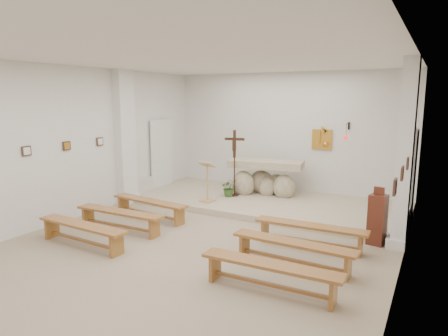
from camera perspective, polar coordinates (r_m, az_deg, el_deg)
The scene contains 29 objects.
ground at distance 7.64m, azimuth -4.50°, elevation -11.41°, with size 7.00×10.00×0.00m, color tan.
wall_left at distance 9.54m, azimuth -22.56°, elevation 3.01°, with size 0.02×10.00×3.50m, color white.
wall_right at distance 6.06m, azimuth 24.18°, elevation -0.75°, with size 0.02×10.00×3.50m, color white.
wall_back at distance 11.66m, azimuth 8.86°, elevation 4.80°, with size 7.00×0.02×3.50m, color white.
ceiling at distance 7.15m, azimuth -4.90°, elevation 15.61°, with size 7.00×10.00×0.02m, color silver.
sanctuary_platform at distance 10.58m, azimuth 5.88°, elevation -4.89°, with size 6.98×3.00×0.15m, color #C3B196.
pilaster_left at distance 10.82m, azimuth -13.93°, elevation 4.23°, with size 0.26×0.55×3.50m, color white.
pilaster_right at distance 8.04m, azimuth 24.47°, elevation 1.69°, with size 0.26×0.55×3.50m, color white.
gold_wall_relief at distance 11.34m, azimuth 13.81°, elevation 3.97°, with size 0.55×0.04×0.55m, color gold.
sanctuary_lamp at distance 10.92m, azimuth 17.06°, elevation 4.44°, with size 0.11×0.36×0.44m.
station_frame_left_front at distance 9.05m, azimuth -26.38°, elevation 2.20°, with size 0.03×0.20×0.20m, color #42291D.
station_frame_left_mid at distance 9.66m, azimuth -21.55°, elevation 2.97°, with size 0.03×0.20×0.20m, color #42291D.
station_frame_left_rear at distance 10.32m, azimuth -17.32°, elevation 3.63°, with size 0.03×0.20×0.20m, color #42291D.
station_frame_right_front at distance 5.28m, azimuth 23.24°, elevation -2.50°, with size 0.03×0.20×0.20m, color #42291D.
station_frame_right_mid at distance 6.26m, azimuth 24.12°, elevation -0.70°, with size 0.03×0.20×0.20m, color #42291D.
station_frame_right_rear at distance 7.25m, azimuth 24.76°, elevation 0.61°, with size 0.03×0.20×0.20m, color #42291D.
radiator_left at distance 11.61m, azimuth -11.52°, elevation -2.70°, with size 0.10×0.85×0.52m, color silver.
radiator_right at distance 9.02m, azimuth 24.50°, elevation -7.11°, with size 0.10×0.85×0.52m, color silver.
altar at distance 11.08m, azimuth 5.84°, elevation -1.70°, with size 2.11×1.11×1.03m.
lectern at distance 10.20m, azimuth -2.41°, elevation -1.94°, with size 0.40×0.35×1.06m.
crucifix_stand at distance 10.70m, azimuth 1.50°, elevation 1.41°, with size 0.54×0.24×1.79m.
potted_plant at distance 10.79m, azimuth 0.75°, elevation -2.81°, with size 0.44×0.38×0.48m, color #315722.
donation_pedestal at distance 8.23m, azimuth 21.05°, elevation -6.83°, with size 0.35×0.35×1.13m.
bench_left_front at distance 9.48m, azimuth -10.56°, elevation -5.17°, with size 2.13×0.57×0.44m.
bench_right_front at distance 7.75m, azimuth 12.24°, elevation -8.69°, with size 2.11×0.39×0.44m.
bench_left_second at distance 8.75m, azimuth -14.72°, elevation -6.61°, with size 2.11×0.37×0.44m.
bench_right_second at distance 6.84m, azimuth 9.82°, elevation -11.16°, with size 2.12×0.43×0.44m.
bench_left_third at distance 8.09m, azimuth -19.63°, elevation -8.26°, with size 2.12×0.44×0.44m.
bench_right_third at distance 5.97m, azimuth 6.61°, elevation -14.34°, with size 2.11×0.37×0.44m.
Camera 1 is at (3.90, -5.95, 2.79)m, focal length 32.00 mm.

